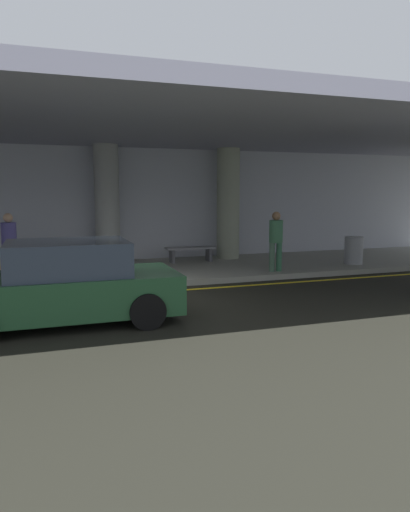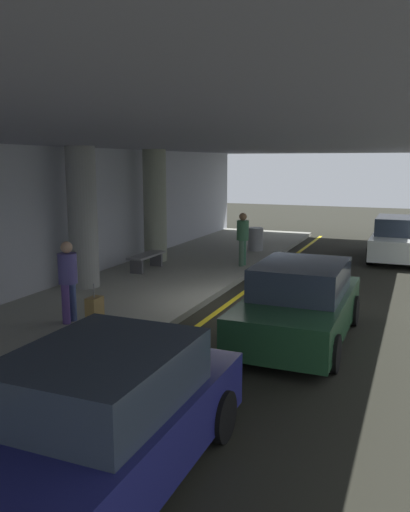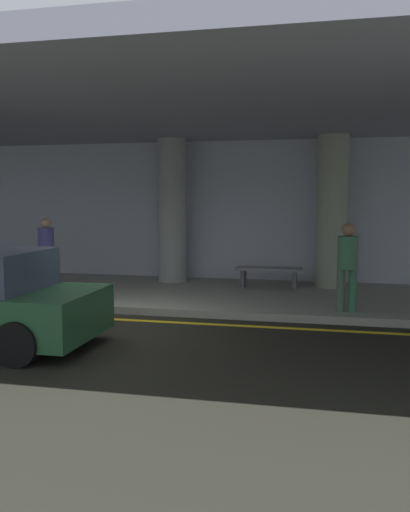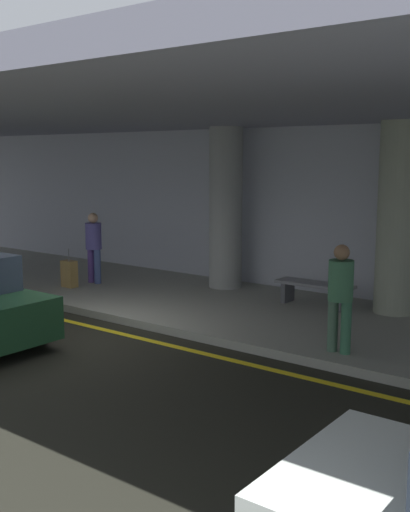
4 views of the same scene
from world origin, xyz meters
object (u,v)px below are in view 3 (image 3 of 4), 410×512
(suitcase_upright_primary, at_px, (28,278))
(support_column_far_left, at_px, (173,211))
(traveler_with_luggage, at_px, (347,261))
(person_waiting_for_ride, at_px, (46,248))
(support_column_left_mid, at_px, (332,212))
(bench_metal, at_px, (269,273))

(suitcase_upright_primary, bearing_deg, support_column_far_left, 19.63)
(traveler_with_luggage, relative_size, person_waiting_for_ride, 1.00)
(support_column_left_mid, bearing_deg, person_waiting_for_ride, -167.06)
(person_waiting_for_ride, height_order, suitcase_upright_primary, person_waiting_for_ride)
(support_column_left_mid, height_order, suitcase_upright_primary, support_column_left_mid)
(support_column_far_left, bearing_deg, traveler_with_luggage, -34.82)
(suitcase_upright_primary, bearing_deg, support_column_left_mid, -0.43)
(support_column_left_mid, relative_size, bench_metal, 2.28)
(support_column_left_mid, bearing_deg, traveler_with_luggage, -85.01)
(support_column_left_mid, relative_size, traveler_with_luggage, 2.17)
(person_waiting_for_ride, xyz_separation_m, suitcase_upright_primary, (-0.10, -0.68, -0.65))
(traveler_with_luggage, distance_m, person_waiting_for_ride, 7.14)
(support_column_far_left, xyz_separation_m, support_column_left_mid, (4.00, 0.00, 0.00))
(support_column_left_mid, height_order, person_waiting_for_ride, support_column_left_mid)
(traveler_with_luggage, xyz_separation_m, person_waiting_for_ride, (-7.00, 1.41, 0.00))
(support_column_far_left, xyz_separation_m, person_waiting_for_ride, (-2.74, -1.55, -0.86))
(support_column_far_left, bearing_deg, bench_metal, -10.24)
(support_column_left_mid, xyz_separation_m, traveler_with_luggage, (0.26, -2.96, -0.86))
(support_column_far_left, xyz_separation_m, traveler_with_luggage, (4.26, -2.96, -0.86))
(support_column_left_mid, relative_size, person_waiting_for_ride, 2.17)
(bench_metal, bearing_deg, support_column_left_mid, 17.42)
(person_waiting_for_ride, bearing_deg, support_column_far_left, 5.28)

